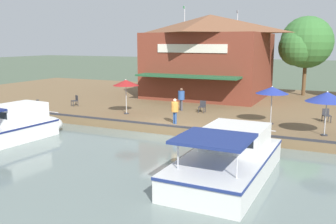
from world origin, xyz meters
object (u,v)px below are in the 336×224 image
object	(u,v)px
cafe_chair_under_first_umbrella	(75,100)
motorboat_distant_upstream	(233,156)
cafe_chair_facing_river	(202,106)
waterfront_restaurant	(209,55)
mooring_post	(38,106)
motorboat_outer_channel	(15,126)
person_near_entrance	(181,96)
tree_upstream_bank	(304,44)
patio_umbrella_back_row	(327,97)
patio_umbrella_by_entrance	(126,83)
person_at_quay_edge	(175,108)
cafe_chair_mid_patio	(326,115)
patio_umbrella_far_corner	(272,90)

from	to	relation	value
cafe_chair_under_first_umbrella	motorboat_distant_upstream	size ratio (longest dim) A/B	0.10
cafe_chair_facing_river	motorboat_distant_upstream	world-z (taller)	motorboat_distant_upstream
waterfront_restaurant	mooring_post	size ratio (longest dim) A/B	12.37
waterfront_restaurant	cafe_chair_under_first_umbrella	world-z (taller)	waterfront_restaurant
motorboat_outer_channel	person_near_entrance	bearing A→B (deg)	148.29
cafe_chair_facing_river	tree_upstream_bank	bearing A→B (deg)	155.69
patio_umbrella_back_row	patio_umbrella_by_entrance	xyz separation A→B (m)	(-0.81, -13.09, 0.09)
person_at_quay_edge	mooring_post	distance (m)	10.73
person_near_entrance	motorboat_outer_channel	world-z (taller)	person_near_entrance
motorboat_distant_upstream	mooring_post	size ratio (longest dim) A/B	9.26
cafe_chair_mid_patio	cafe_chair_under_first_umbrella	size ratio (longest dim) A/B	1.00
patio_umbrella_by_entrance	cafe_chair_facing_river	world-z (taller)	patio_umbrella_by_entrance
cafe_chair_facing_river	motorboat_outer_channel	bearing A→B (deg)	-38.32
cafe_chair_mid_patio	mooring_post	distance (m)	19.91
patio_umbrella_back_row	person_near_entrance	xyz separation A→B (m)	(-3.69, -10.08, -1.08)
waterfront_restaurant	person_near_entrance	size ratio (longest dim) A/B	6.68
patio_umbrella_far_corner	person_near_entrance	distance (m)	7.24
person_at_quay_edge	person_near_entrance	bearing A→B (deg)	-161.77
person_near_entrance	mooring_post	bearing A→B (deg)	-61.49
patio_umbrella_far_corner	tree_upstream_bank	size ratio (longest dim) A/B	0.32
person_at_quay_edge	person_near_entrance	xyz separation A→B (m)	(-4.45, -1.47, 0.07)
patio_umbrella_far_corner	patio_umbrella_back_row	world-z (taller)	patio_umbrella_back_row
mooring_post	waterfront_restaurant	bearing A→B (deg)	147.43
person_near_entrance	motorboat_outer_channel	bearing A→B (deg)	-31.71
waterfront_restaurant	motorboat_distant_upstream	distance (m)	20.18
patio_umbrella_back_row	cafe_chair_under_first_umbrella	distance (m)	18.73
person_near_entrance	motorboat_distant_upstream	bearing A→B (deg)	33.68
motorboat_outer_channel	patio_umbrella_far_corner	bearing A→B (deg)	121.66
patio_umbrella_back_row	motorboat_outer_channel	world-z (taller)	patio_umbrella_back_row
person_near_entrance	mooring_post	size ratio (longest dim) A/B	1.85
tree_upstream_bank	cafe_chair_mid_patio	bearing A→B (deg)	12.83
patio_umbrella_back_row	tree_upstream_bank	bearing A→B (deg)	-169.90
cafe_chair_mid_patio	person_at_quay_edge	world-z (taller)	person_at_quay_edge
tree_upstream_bank	patio_umbrella_back_row	bearing A→B (deg)	10.10
patio_umbrella_by_entrance	cafe_chair_facing_river	xyz separation A→B (m)	(-2.83, 4.70, -1.75)
patio_umbrella_far_corner	cafe_chair_under_first_umbrella	distance (m)	15.45
tree_upstream_bank	patio_umbrella_by_entrance	bearing A→B (deg)	-34.13
patio_umbrella_back_row	person_at_quay_edge	bearing A→B (deg)	-85.00
patio_umbrella_back_row	person_at_quay_edge	world-z (taller)	patio_umbrella_back_row
patio_umbrella_far_corner	motorboat_distant_upstream	size ratio (longest dim) A/B	0.28
patio_umbrella_by_entrance	cafe_chair_under_first_umbrella	distance (m)	5.84
patio_umbrella_by_entrance	motorboat_distant_upstream	distance (m)	12.27
patio_umbrella_back_row	patio_umbrella_by_entrance	world-z (taller)	patio_umbrella_by_entrance
tree_upstream_bank	motorboat_outer_channel	bearing A→B (deg)	-31.10
patio_umbrella_back_row	person_at_quay_edge	distance (m)	8.72
motorboat_distant_upstream	motorboat_outer_channel	world-z (taller)	motorboat_distant_upstream
motorboat_distant_upstream	mooring_post	bearing A→B (deg)	-107.62
patio_umbrella_by_entrance	person_at_quay_edge	distance (m)	4.90
patio_umbrella_back_row	mooring_post	world-z (taller)	patio_umbrella_back_row
cafe_chair_mid_patio	cafe_chair_under_first_umbrella	distance (m)	18.56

